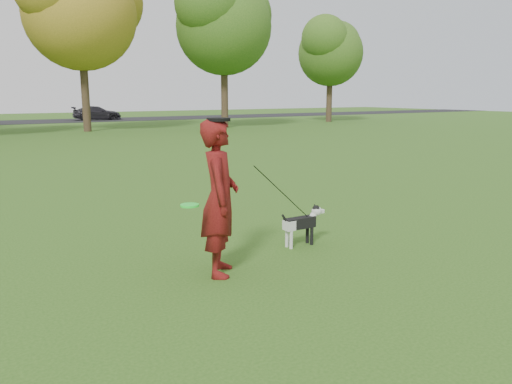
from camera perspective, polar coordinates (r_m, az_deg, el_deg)
ground at (r=7.30m, az=-0.76°, el=-7.63°), size 120.00×120.00×0.00m
man at (r=6.47m, az=-4.18°, el=-0.70°), size 0.80×0.89×2.05m
dog at (r=7.85m, az=5.38°, el=-3.37°), size 0.83×0.17×0.63m
car_right at (r=47.40m, az=-17.73°, el=8.60°), size 4.35×2.18×1.21m
man_held_items at (r=7.22m, az=3.15°, el=-0.22°), size 2.41×0.70×1.63m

